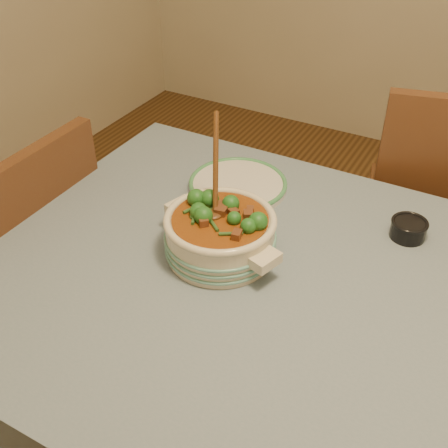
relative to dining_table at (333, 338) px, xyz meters
The scene contains 6 objects.
dining_table is the anchor object (origin of this frame).
stew_casserole 0.35m from the dining_table, behind, with size 0.33×0.31×0.31m.
white_plate 0.52m from the dining_table, 142.29° to the left, with size 0.29×0.29×0.02m.
condiment_bowl 0.35m from the dining_table, 78.62° to the left, with size 0.11×0.11×0.05m.
chair_far 0.80m from the dining_table, 83.09° to the left, with size 0.56×0.56×0.99m.
chair_left 0.95m from the dining_table, behind, with size 0.43×0.43×0.91m.
Camera 1 is at (0.20, -0.86, 1.60)m, focal length 45.00 mm.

